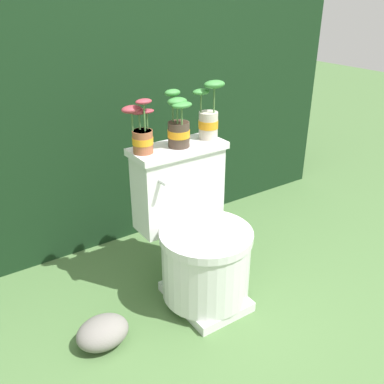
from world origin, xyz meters
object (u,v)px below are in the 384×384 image
(potted_plant_middle, at_px, (209,116))
(garden_stone, at_px, (103,332))
(potted_plant_left, at_px, (141,132))
(toilet, at_px, (197,240))
(potted_plant_midleft, at_px, (178,125))

(potted_plant_middle, xyz_separation_m, garden_stone, (-0.67, -0.21, -0.75))
(potted_plant_left, bearing_deg, potted_plant_middle, -1.30)
(toilet, xyz_separation_m, potted_plant_left, (-0.17, 0.16, 0.50))
(potted_plant_left, xyz_separation_m, potted_plant_midleft, (0.16, -0.03, 0.01))
(potted_plant_left, relative_size, potted_plant_middle, 0.86)
(potted_plant_midleft, relative_size, potted_plant_middle, 0.93)
(potted_plant_left, xyz_separation_m, garden_stone, (-0.33, -0.21, -0.73))
(toilet, bearing_deg, potted_plant_midleft, 93.05)
(toilet, distance_m, potted_plant_midleft, 0.52)
(potted_plant_left, relative_size, garden_stone, 1.05)
(potted_plant_left, distance_m, potted_plant_midleft, 0.16)
(potted_plant_middle, bearing_deg, toilet, -137.41)
(toilet, xyz_separation_m, garden_stone, (-0.50, -0.06, -0.23))
(potted_plant_middle, bearing_deg, garden_stone, -162.82)
(garden_stone, bearing_deg, potted_plant_middle, 17.18)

